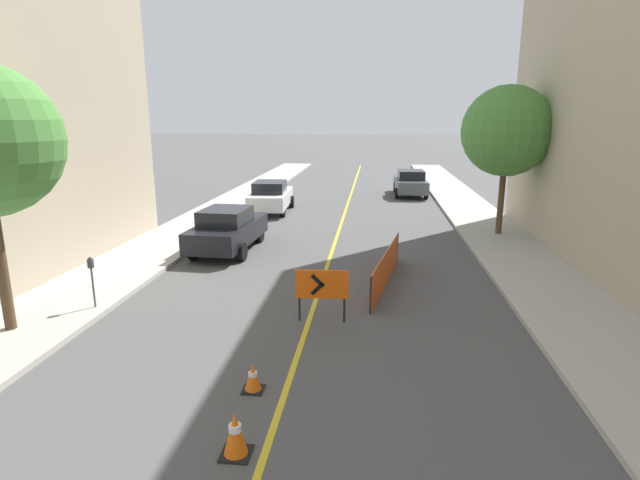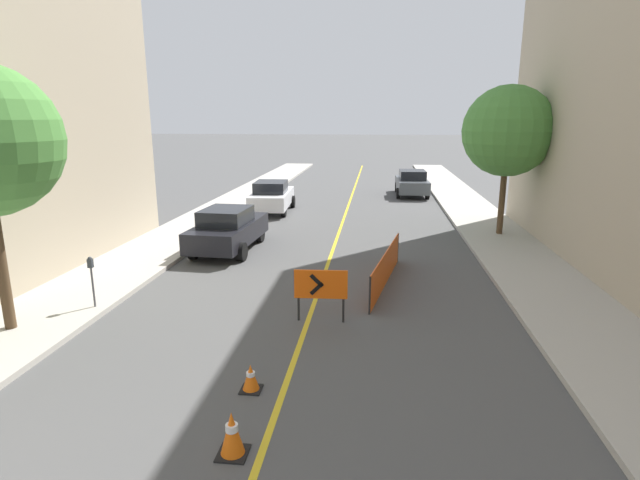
{
  "view_description": "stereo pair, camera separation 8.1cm",
  "coord_description": "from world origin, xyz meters",
  "px_view_note": "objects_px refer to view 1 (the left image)",
  "views": [
    {
      "loc": [
        1.49,
        6.22,
        4.76
      ],
      "look_at": [
        -0.18,
        21.35,
        1.0
      ],
      "focal_mm": 28.0,
      "sensor_mm": 36.0,
      "label": 1
    },
    {
      "loc": [
        1.57,
        6.23,
        4.76
      ],
      "look_at": [
        -0.18,
        21.35,
        1.0
      ],
      "focal_mm": 28.0,
      "sensor_mm": 36.0,
      "label": 2
    }
  ],
  "objects_px": {
    "parked_car_curb_mid": "(271,196)",
    "parking_meter_near_curb": "(91,272)",
    "traffic_cone_farthest": "(253,378)",
    "parked_car_curb_near": "(227,229)",
    "street_tree_right_near": "(507,131)",
    "parked_car_curb_far": "(410,183)",
    "arrow_barricade_primary": "(322,286)",
    "traffic_cone_fifth": "(235,434)"
  },
  "relations": [
    {
      "from": "traffic_cone_fifth",
      "to": "parked_car_curb_near",
      "type": "relative_size",
      "value": 0.16
    },
    {
      "from": "parked_car_curb_mid",
      "to": "street_tree_right_near",
      "type": "height_order",
      "value": "street_tree_right_near"
    },
    {
      "from": "parking_meter_near_curb",
      "to": "arrow_barricade_primary",
      "type": "bearing_deg",
      "value": 0.48
    },
    {
      "from": "parked_car_curb_near",
      "to": "parking_meter_near_curb",
      "type": "xyz_separation_m",
      "value": [
        -1.6,
        -6.16,
        0.25
      ]
    },
    {
      "from": "arrow_barricade_primary",
      "to": "parked_car_curb_far",
      "type": "distance_m",
      "value": 20.51
    },
    {
      "from": "traffic_cone_farthest",
      "to": "arrow_barricade_primary",
      "type": "distance_m",
      "value": 3.42
    },
    {
      "from": "parking_meter_near_curb",
      "to": "parked_car_curb_far",
      "type": "bearing_deg",
      "value": 65.86
    },
    {
      "from": "parked_car_curb_far",
      "to": "parking_meter_near_curb",
      "type": "bearing_deg",
      "value": -115.85
    },
    {
      "from": "parked_car_curb_near",
      "to": "parked_car_curb_mid",
      "type": "distance_m",
      "value": 7.75
    },
    {
      "from": "parked_car_curb_mid",
      "to": "parked_car_curb_far",
      "type": "distance_m",
      "value": 9.84
    },
    {
      "from": "parked_car_curb_mid",
      "to": "parking_meter_near_curb",
      "type": "xyz_separation_m",
      "value": [
        -1.58,
        -13.91,
        0.25
      ]
    },
    {
      "from": "traffic_cone_farthest",
      "to": "parked_car_curb_mid",
      "type": "distance_m",
      "value": 17.42
    },
    {
      "from": "traffic_cone_fifth",
      "to": "parked_car_curb_near",
      "type": "bearing_deg",
      "value": 106.96
    },
    {
      "from": "street_tree_right_near",
      "to": "parking_meter_near_curb",
      "type": "bearing_deg",
      "value": -141.39
    },
    {
      "from": "traffic_cone_farthest",
      "to": "parked_car_curb_mid",
      "type": "height_order",
      "value": "parked_car_curb_mid"
    },
    {
      "from": "parked_car_curb_far",
      "to": "parked_car_curb_near",
      "type": "bearing_deg",
      "value": -119.64
    },
    {
      "from": "traffic_cone_fifth",
      "to": "parked_car_curb_far",
      "type": "relative_size",
      "value": 0.16
    },
    {
      "from": "traffic_cone_fifth",
      "to": "parked_car_curb_near",
      "type": "xyz_separation_m",
      "value": [
        -3.38,
        11.1,
        0.46
      ]
    },
    {
      "from": "parked_car_curb_mid",
      "to": "parking_meter_near_curb",
      "type": "bearing_deg",
      "value": -99.58
    },
    {
      "from": "traffic_cone_fifth",
      "to": "street_tree_right_near",
      "type": "relative_size",
      "value": 0.12
    },
    {
      "from": "parked_car_curb_mid",
      "to": "parking_meter_near_curb",
      "type": "distance_m",
      "value": 14.0
    },
    {
      "from": "traffic_cone_farthest",
      "to": "parking_meter_near_curb",
      "type": "relative_size",
      "value": 0.38
    },
    {
      "from": "arrow_barricade_primary",
      "to": "parked_car_curb_mid",
      "type": "bearing_deg",
      "value": 103.76
    },
    {
      "from": "parked_car_curb_mid",
      "to": "traffic_cone_farthest",
      "type": "bearing_deg",
      "value": -82.39
    },
    {
      "from": "traffic_cone_fifth",
      "to": "parked_car_curb_mid",
      "type": "xyz_separation_m",
      "value": [
        -3.41,
        18.85,
        0.46
      ]
    },
    {
      "from": "parked_car_curb_mid",
      "to": "parked_car_curb_near",
      "type": "bearing_deg",
      "value": -92.93
    },
    {
      "from": "street_tree_right_near",
      "to": "parked_car_curb_near",
      "type": "bearing_deg",
      "value": -161.84
    },
    {
      "from": "traffic_cone_farthest",
      "to": "traffic_cone_fifth",
      "type": "bearing_deg",
      "value": -84.37
    },
    {
      "from": "traffic_cone_fifth",
      "to": "street_tree_right_near",
      "type": "distance_m",
      "value": 16.55
    },
    {
      "from": "traffic_cone_farthest",
      "to": "street_tree_right_near",
      "type": "bearing_deg",
      "value": 60.71
    },
    {
      "from": "parking_meter_near_curb",
      "to": "parked_car_curb_near",
      "type": "bearing_deg",
      "value": 75.41
    },
    {
      "from": "arrow_barricade_primary",
      "to": "street_tree_right_near",
      "type": "distance_m",
      "value": 11.87
    },
    {
      "from": "traffic_cone_farthest",
      "to": "arrow_barricade_primary",
      "type": "bearing_deg",
      "value": 74.71
    },
    {
      "from": "parking_meter_near_curb",
      "to": "street_tree_right_near",
      "type": "height_order",
      "value": "street_tree_right_near"
    },
    {
      "from": "arrow_barricade_primary",
      "to": "street_tree_right_near",
      "type": "relative_size",
      "value": 0.22
    },
    {
      "from": "parked_car_curb_far",
      "to": "street_tree_right_near",
      "type": "distance_m",
      "value": 11.61
    },
    {
      "from": "traffic_cone_farthest",
      "to": "parked_car_curb_near",
      "type": "xyz_separation_m",
      "value": [
        -3.21,
        9.35,
        0.56
      ]
    },
    {
      "from": "parked_car_curb_far",
      "to": "parking_meter_near_curb",
      "type": "xyz_separation_m",
      "value": [
        -9.09,
        -20.27,
        0.25
      ]
    },
    {
      "from": "traffic_cone_farthest",
      "to": "arrow_barricade_primary",
      "type": "xyz_separation_m",
      "value": [
        0.89,
        3.24,
        0.64
      ]
    },
    {
      "from": "parked_car_curb_near",
      "to": "parked_car_curb_far",
      "type": "xyz_separation_m",
      "value": [
        7.48,
        14.11,
        0.0
      ]
    },
    {
      "from": "parked_car_curb_near",
      "to": "parked_car_curb_mid",
      "type": "height_order",
      "value": "same"
    },
    {
      "from": "arrow_barricade_primary",
      "to": "traffic_cone_farthest",
      "type": "bearing_deg",
      "value": -108.09
    }
  ]
}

